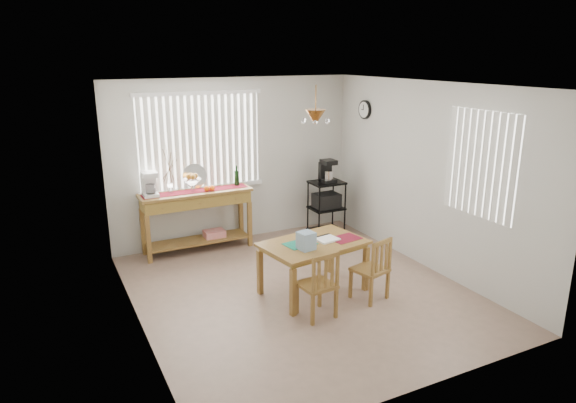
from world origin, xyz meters
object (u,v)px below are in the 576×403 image
dining_table (314,248)px  chair_left (318,285)px  sideboard (197,206)px  chair_right (372,269)px  wire_cart (326,203)px  cart_items (327,171)px

dining_table → chair_left: size_ratio=1.68×
sideboard → chair_right: (1.42, -2.57, -0.31)m
chair_left → dining_table: bearing=65.7°
wire_cart → chair_left: bearing=-122.4°
cart_items → chair_left: 2.96m
wire_cart → cart_items: size_ratio=2.43×
cart_items → dining_table: 2.29m
cart_items → chair_left: bearing=-122.3°
cart_items → chair_left: cart_items is taller
sideboard → dining_table: sideboard is taller
chair_right → sideboard: bearing=118.8°
dining_table → cart_items: bearing=55.3°
sideboard → chair_left: sideboard is taller
dining_table → chair_left: bearing=-114.3°
wire_cart → chair_left: size_ratio=1.11×
sideboard → chair_left: (0.60, -2.67, -0.31)m
sideboard → wire_cart: size_ratio=1.85×
wire_cart → chair_right: size_ratio=1.12×
sideboard → cart_items: size_ratio=4.49×
wire_cart → dining_table: wire_cart is taller
wire_cart → cart_items: cart_items is taller
cart_items → chair_right: 2.55m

